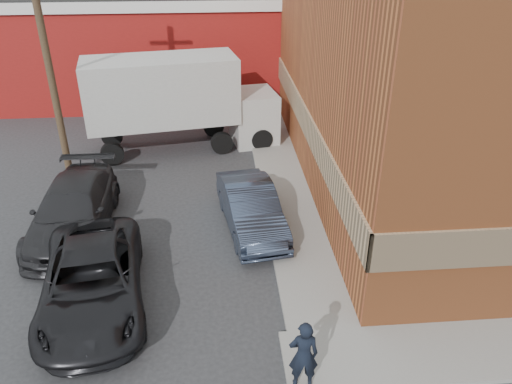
# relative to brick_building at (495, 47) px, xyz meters

# --- Properties ---
(ground) EXTENTS (90.00, 90.00, 0.00)m
(ground) POSITION_rel_brick_building_xyz_m (-8.50, -9.00, -4.68)
(ground) COLOR #28282B
(ground) RESTS_ON ground
(brick_building) EXTENTS (14.25, 18.25, 9.36)m
(brick_building) POSITION_rel_brick_building_xyz_m (0.00, 0.00, 0.00)
(brick_building) COLOR #AA572C
(brick_building) RESTS_ON ground
(sidewalk_west) EXTENTS (1.80, 18.00, 0.12)m
(sidewalk_west) POSITION_rel_brick_building_xyz_m (-7.90, 0.00, -4.62)
(sidewalk_west) COLOR gray
(sidewalk_west) RESTS_ON ground
(warehouse) EXTENTS (16.30, 8.30, 5.60)m
(warehouse) POSITION_rel_brick_building_xyz_m (-14.50, 11.00, -1.87)
(warehouse) COLOR maroon
(warehouse) RESTS_ON ground
(utility_pole) EXTENTS (2.00, 0.26, 9.00)m
(utility_pole) POSITION_rel_brick_building_xyz_m (-16.00, 0.00, 0.06)
(utility_pole) COLOR #483724
(utility_pole) RESTS_ON ground
(man) EXTENTS (0.64, 0.44, 1.68)m
(man) POSITION_rel_brick_building_xyz_m (-8.70, -10.55, -3.72)
(man) COLOR black
(man) RESTS_ON sidewalk_south
(sedan) EXTENTS (2.19, 4.61, 1.46)m
(sedan) POSITION_rel_brick_building_xyz_m (-9.30, -4.15, -3.95)
(sedan) COLOR #2D374B
(sedan) RESTS_ON ground
(suv_a) EXTENTS (3.24, 5.67, 1.49)m
(suv_a) POSITION_rel_brick_building_xyz_m (-13.56, -7.48, -3.94)
(suv_a) COLOR black
(suv_a) RESTS_ON ground
(suv_b) EXTENTS (2.23, 5.43, 1.57)m
(suv_b) POSITION_rel_brick_building_xyz_m (-14.86, -3.89, -3.90)
(suv_b) COLOR #232326
(suv_b) RESTS_ON ground
(box_truck) EXTENTS (8.29, 3.68, 3.95)m
(box_truck) POSITION_rel_brick_building_xyz_m (-11.73, 2.63, -2.40)
(box_truck) COLOR beige
(box_truck) RESTS_ON ground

